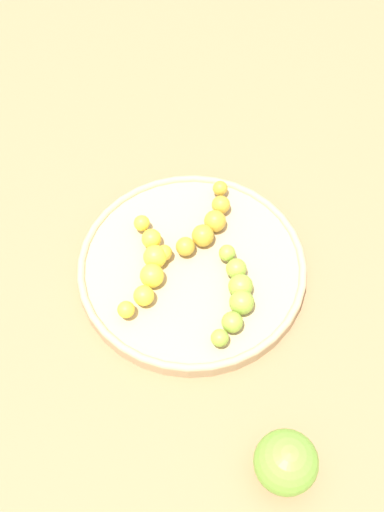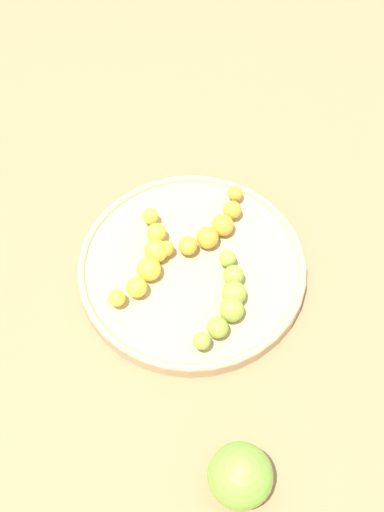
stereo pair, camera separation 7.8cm
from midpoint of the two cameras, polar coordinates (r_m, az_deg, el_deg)
The scene contains 6 objects.
ground_plane at distance 0.82m, azimuth -2.74°, elevation -1.66°, with size 2.40×2.40×0.00m, color #936D47.
fruit_bowl at distance 0.81m, azimuth -2.78°, elevation -1.21°, with size 0.29×0.29×0.02m.
banana_green at distance 0.76m, azimuth 0.99°, elevation -3.75°, with size 0.10×0.11×0.03m.
banana_spotted at distance 0.81m, azimuth -1.61°, elevation 2.54°, with size 0.06×0.14×0.03m.
banana_yellow at distance 0.79m, azimuth -6.84°, elevation -1.09°, with size 0.10×0.12×0.03m.
apple_green at distance 0.69m, azimuth 5.10°, elevation -18.33°, with size 0.07×0.07×0.07m, color #72B238.
Camera 1 is at (0.31, -0.29, 0.70)m, focal length 44.36 mm.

